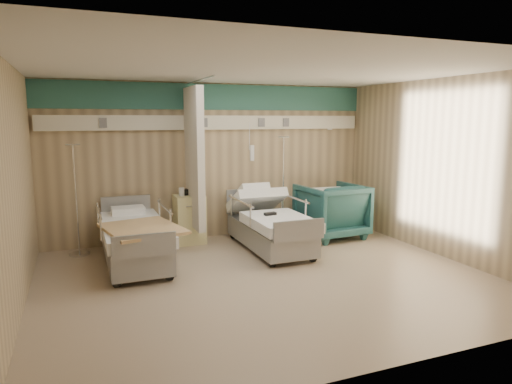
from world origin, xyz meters
TOP-DOWN VIEW (x-y plane):
  - ground at (0.00, 0.00)m, footprint 6.00×5.00m
  - room_walls at (-0.03, 0.25)m, footprint 6.04×5.04m
  - bed_right at (0.60, 1.30)m, footprint 1.00×2.16m
  - bed_left at (-1.60, 1.30)m, footprint 1.00×2.16m
  - bedside_cabinet at (-0.55, 2.20)m, footprint 0.50×0.48m
  - visitor_armchair at (1.97, 1.62)m, footprint 1.13×1.16m
  - waffle_blanket at (1.96, 1.63)m, footprint 0.70×0.62m
  - iv_stand_right at (1.30, 2.28)m, footprint 0.33×0.33m
  - iv_stand_left at (-2.38, 2.13)m, footprint 0.32×0.32m
  - call_remote at (0.52, 1.10)m, footprint 0.21×0.12m
  - tan_blanket at (-1.54, 0.84)m, footprint 1.17×1.36m
  - toiletry_bag at (-0.57, 2.25)m, footprint 0.23×0.18m
  - white_cup at (-0.68, 2.19)m, footprint 0.12×0.12m

SIDE VIEW (x-z plane):
  - ground at x=0.00m, z-range 0.00..0.00m
  - bed_right at x=0.60m, z-range 0.00..0.63m
  - bed_left at x=-1.60m, z-range 0.00..0.63m
  - iv_stand_left at x=-2.38m, z-range -0.53..1.25m
  - iv_stand_right at x=1.30m, z-range -0.54..1.30m
  - bedside_cabinet at x=-0.55m, z-range 0.00..0.85m
  - visitor_armchair at x=1.97m, z-range 0.00..1.00m
  - tan_blanket at x=-1.54m, z-range 0.63..0.67m
  - call_remote at x=0.52m, z-range 0.63..0.67m
  - toiletry_bag at x=-0.57m, z-range 0.85..0.96m
  - white_cup at x=-0.68m, z-range 0.85..0.99m
  - waffle_blanket at x=1.96m, z-range 1.00..1.07m
  - room_walls at x=-0.03m, z-range 0.45..3.27m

